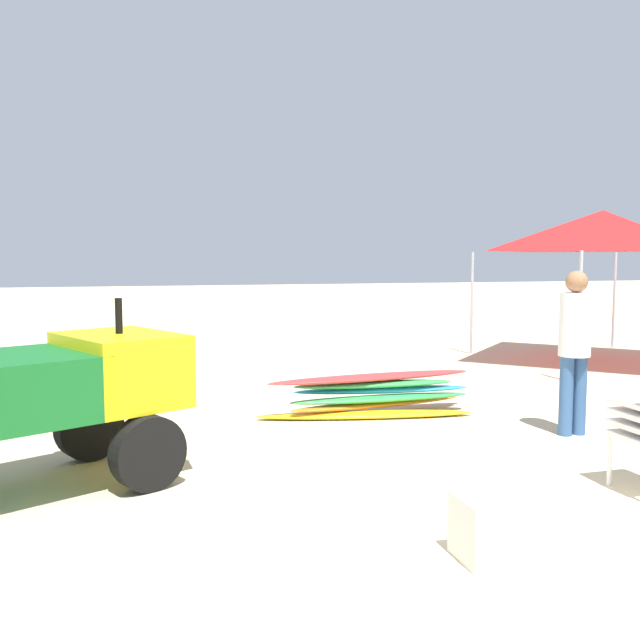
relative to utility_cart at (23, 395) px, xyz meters
The scene contains 6 objects.
ground 3.38m from the utility_cart, 26.65° to the right, with size 80.00×80.00×0.00m, color beige.
utility_cart is the anchor object (origin of this frame).
surfboard_pile 4.01m from the utility_cart, 26.60° to the left, with size 2.68×0.80×0.48m.
lifeguard_near_left 5.23m from the utility_cart, ahead, with size 0.32×0.32×1.70m.
popup_canopy 9.86m from the utility_cart, 27.01° to the left, with size 3.25×3.25×2.64m.
cooler_box 3.62m from the utility_cart, 34.35° to the right, with size 0.52×0.36×0.39m, color white.
Camera 1 is at (-2.15, -4.13, 1.85)m, focal length 38.39 mm.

